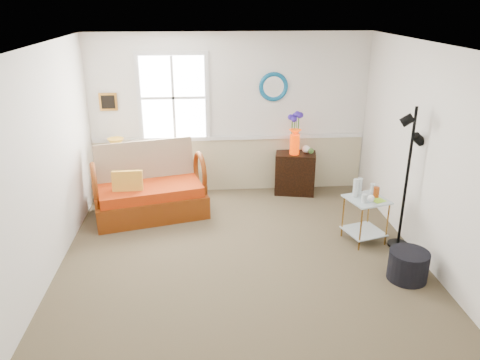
{
  "coord_description": "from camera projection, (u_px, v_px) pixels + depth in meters",
  "views": [
    {
      "loc": [
        -0.43,
        -4.96,
        3.07
      ],
      "look_at": [
        -0.02,
        0.24,
        1.04
      ],
      "focal_mm": 35.0,
      "sensor_mm": 36.0,
      "label": 1
    }
  ],
  "objects": [
    {
      "name": "floor",
      "position": [
        243.0,
        266.0,
        5.75
      ],
      "size": [
        4.5,
        5.0,
        0.01
      ],
      "primitive_type": "cube",
      "color": "brown",
      "rests_on": "ground"
    },
    {
      "name": "ceiling",
      "position": [
        243.0,
        47.0,
        4.81
      ],
      "size": [
        4.5,
        5.0,
        0.01
      ],
      "primitive_type": "cube",
      "color": "white",
      "rests_on": "walls"
    },
    {
      "name": "walls",
      "position": [
        243.0,
        166.0,
        5.28
      ],
      "size": [
        4.51,
        5.01,
        2.6
      ],
      "color": "white",
      "rests_on": "floor"
    },
    {
      "name": "wainscot",
      "position": [
        230.0,
        164.0,
        7.89
      ],
      "size": [
        4.46,
        0.02,
        0.9
      ],
      "primitive_type": "cube",
      "color": "#BDB18B",
      "rests_on": "walls"
    },
    {
      "name": "chair_rail",
      "position": [
        230.0,
        138.0,
        7.71
      ],
      "size": [
        4.46,
        0.04,
        0.06
      ],
      "primitive_type": "cube",
      "color": "white",
      "rests_on": "walls"
    },
    {
      "name": "window",
      "position": [
        173.0,
        98.0,
        7.4
      ],
      "size": [
        1.14,
        0.06,
        1.44
      ],
      "primitive_type": null,
      "color": "white",
      "rests_on": "walls"
    },
    {
      "name": "picture",
      "position": [
        108.0,
        102.0,
        7.35
      ],
      "size": [
        0.28,
        0.03,
        0.28
      ],
      "primitive_type": "cube",
      "color": "#BB7B2B",
      "rests_on": "walls"
    },
    {
      "name": "mirror",
      "position": [
        273.0,
        87.0,
        7.47
      ],
      "size": [
        0.47,
        0.07,
        0.47
      ],
      "primitive_type": "torus",
      "rotation": [
        1.57,
        0.0,
        0.0
      ],
      "color": "#10739A",
      "rests_on": "walls"
    },
    {
      "name": "loveseat",
      "position": [
        149.0,
        182.0,
        6.93
      ],
      "size": [
        1.79,
        1.28,
        1.05
      ],
      "primitive_type": null,
      "rotation": [
        0.0,
        0.0,
        0.25
      ],
      "color": "#6F3506",
      "rests_on": "floor"
    },
    {
      "name": "throw_pillow",
      "position": [
        128.0,
        186.0,
        6.71
      ],
      "size": [
        0.43,
        0.12,
        0.43
      ],
      "primitive_type": null,
      "rotation": [
        0.0,
        0.0,
        0.04
      ],
      "color": "orange",
      "rests_on": "loveseat"
    },
    {
      "name": "lamp_stand",
      "position": [
        120.0,
        181.0,
        7.65
      ],
      "size": [
        0.35,
        0.35,
        0.55
      ],
      "primitive_type": null,
      "rotation": [
        0.0,
        0.0,
        0.15
      ],
      "color": "black",
      "rests_on": "floor"
    },
    {
      "name": "table_lamp",
      "position": [
        117.0,
        152.0,
        7.44
      ],
      "size": [
        0.32,
        0.32,
        0.46
      ],
      "primitive_type": null,
      "rotation": [
        0.0,
        0.0,
        0.33
      ],
      "color": "#B77D22",
      "rests_on": "lamp_stand"
    },
    {
      "name": "potted_plant",
      "position": [
        125.0,
        157.0,
        7.55
      ],
      "size": [
        0.32,
        0.36,
        0.27
      ],
      "primitive_type": "imported",
      "rotation": [
        0.0,
        0.0,
        -0.04
      ],
      "color": "#416B2D",
      "rests_on": "lamp_stand"
    },
    {
      "name": "cabinet",
      "position": [
        295.0,
        173.0,
        7.81
      ],
      "size": [
        0.72,
        0.54,
        0.69
      ],
      "primitive_type": null,
      "rotation": [
        0.0,
        0.0,
        -0.2
      ],
      "color": "black",
      "rests_on": "floor"
    },
    {
      "name": "flower_vase",
      "position": [
        295.0,
        134.0,
        7.52
      ],
      "size": [
        0.27,
        0.27,
        0.69
      ],
      "primitive_type": null,
      "rotation": [
        0.0,
        0.0,
        -0.46
      ],
      "color": "#E63200",
      "rests_on": "cabinet"
    },
    {
      "name": "side_table",
      "position": [
        365.0,
        220.0,
        6.24
      ],
      "size": [
        0.6,
        0.6,
        0.62
      ],
      "primitive_type": null,
      "rotation": [
        0.0,
        0.0,
        0.29
      ],
      "color": "#A8732F",
      "rests_on": "floor"
    },
    {
      "name": "tabletop_items",
      "position": [
        368.0,
        189.0,
        6.13
      ],
      "size": [
        0.53,
        0.53,
        0.24
      ],
      "primitive_type": null,
      "rotation": [
        0.0,
        0.0,
        0.4
      ],
      "color": "silver",
      "rests_on": "side_table"
    },
    {
      "name": "floor_lamp",
      "position": [
        407.0,
        180.0,
        5.89
      ],
      "size": [
        0.32,
        0.32,
        1.87
      ],
      "primitive_type": null,
      "rotation": [
        0.0,
        0.0,
        -0.21
      ],
      "color": "black",
      "rests_on": "floor"
    },
    {
      "name": "ottoman",
      "position": [
        408.0,
        265.0,
        5.42
      ],
      "size": [
        0.6,
        0.6,
        0.35
      ],
      "primitive_type": "cylinder",
      "rotation": [
        0.0,
        0.0,
        -0.39
      ],
      "color": "black",
      "rests_on": "floor"
    }
  ]
}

